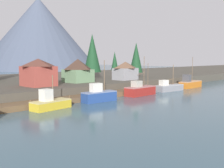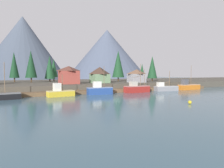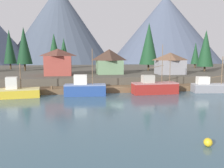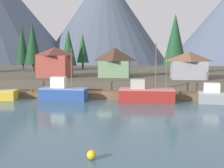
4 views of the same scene
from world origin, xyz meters
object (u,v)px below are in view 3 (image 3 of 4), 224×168
(conifer_mid_left, at_px, (10,47))
(conifer_mid_right, at_px, (54,49))
(house_grey, at_px, (170,63))
(fishing_boat_grey, at_px, (213,87))
(fishing_boat_red, at_px, (154,87))
(house_red, at_px, (58,62))
(fishing_boat_blue, at_px, (85,88))
(conifer_near_right, at_px, (149,44))
(conifer_centre, at_px, (24,46))
(conifer_back_left, at_px, (64,50))
(channel_buoy, at_px, (208,142))
(conifer_back_right, at_px, (206,48))
(house_green, at_px, (109,61))
(conifer_near_left, at_px, (195,53))
(fishing_boat_yellow, at_px, (17,91))

(conifer_mid_left, xyz_separation_m, conifer_mid_right, (13.66, -1.46, -0.78))
(conifer_mid_right, bearing_deg, house_grey, -39.47)
(fishing_boat_grey, xyz_separation_m, house_grey, (-3.75, 12.08, 4.11))
(fishing_boat_red, bearing_deg, house_red, 141.27)
(fishing_boat_blue, xyz_separation_m, conifer_near_right, (19.55, 24.55, 8.92))
(conifer_near_right, height_order, conifer_centre, conifer_near_right)
(conifer_back_left, distance_m, channel_buoy, 68.11)
(conifer_back_left, xyz_separation_m, conifer_back_right, (39.05, -22.45, 0.32))
(channel_buoy, bearing_deg, conifer_back_left, 101.89)
(house_red, bearing_deg, channel_buoy, -70.00)
(conifer_back_left, bearing_deg, house_grey, -48.60)
(fishing_boat_blue, height_order, conifer_back_right, conifer_back_right)
(conifer_mid_right, height_order, conifer_back_left, conifer_mid_right)
(fishing_boat_red, relative_size, conifer_back_right, 0.80)
(fishing_boat_grey, xyz_separation_m, house_green, (-17.93, 15.50, 4.53))
(conifer_near_right, distance_m, channel_buoy, 51.50)
(fishing_boat_blue, height_order, house_grey, fishing_boat_blue)
(fishing_boat_grey, distance_m, conifer_near_left, 37.89)
(fishing_boat_red, distance_m, conifer_near_left, 43.62)
(house_red, relative_size, conifer_centre, 0.55)
(fishing_boat_blue, distance_m, conifer_near_right, 32.63)
(fishing_boat_yellow, xyz_separation_m, house_green, (17.96, 15.50, 4.46))
(house_red, relative_size, conifer_back_right, 0.60)
(fishing_boat_blue, height_order, conifer_back_left, conifer_back_left)
(fishing_boat_grey, distance_m, house_green, 24.13)
(conifer_mid_left, height_order, conifer_mid_right, conifer_mid_left)
(fishing_boat_blue, bearing_deg, conifer_back_left, 101.61)
(house_grey, distance_m, conifer_back_left, 39.46)
(conifer_near_left, distance_m, channel_buoy, 66.72)
(fishing_boat_yellow, xyz_separation_m, conifer_near_right, (30.84, 24.80, 9.11))
(conifer_back_right, bearing_deg, fishing_boat_red, -138.04)
(fishing_boat_grey, xyz_separation_m, house_red, (-29.91, 14.11, 4.56))
(fishing_boat_red, bearing_deg, conifer_mid_left, 131.66)
(fishing_boat_blue, relative_size, conifer_mid_left, 0.67)
(fishing_boat_blue, height_order, conifer_mid_right, conifer_mid_right)
(conifer_back_right, xyz_separation_m, conifer_centre, (-49.71, 10.91, 0.81))
(conifer_mid_left, bearing_deg, house_green, -37.57)
(conifer_near_left, relative_size, conifer_near_right, 0.64)
(house_green, xyz_separation_m, house_grey, (14.18, -3.41, -0.42))
(fishing_boat_blue, xyz_separation_m, channel_buoy, (8.77, -24.83, -0.91))
(fishing_boat_grey, bearing_deg, fishing_boat_blue, -173.85)
(channel_buoy, bearing_deg, conifer_mid_right, 105.46)
(house_green, distance_m, conifer_near_left, 37.66)
(conifer_mid_right, bearing_deg, house_red, -83.15)
(house_grey, xyz_separation_m, conifer_mid_left, (-42.41, 25.14, 4.35))
(house_green, height_order, house_red, house_red)
(conifer_near_right, bearing_deg, channel_buoy, -102.31)
(fishing_boat_grey, height_order, conifer_back_left, conifer_back_left)
(fishing_boat_yellow, bearing_deg, fishing_boat_blue, -5.00)
(fishing_boat_grey, xyz_separation_m, conifer_near_right, (-5.04, 24.79, 9.18))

